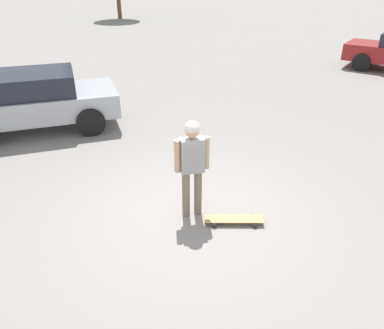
% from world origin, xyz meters
% --- Properties ---
extents(ground_plane, '(220.00, 220.00, 0.00)m').
position_xyz_m(ground_plane, '(0.00, 0.00, 0.00)').
color(ground_plane, gray).
extents(person, '(0.53, 0.34, 1.70)m').
position_xyz_m(person, '(0.00, 0.00, 1.04)').
color(person, '#7A6B56').
rests_on(person, ground_plane).
extents(skateboard, '(0.99, 0.40, 0.09)m').
position_xyz_m(skateboard, '(-0.73, 0.14, 0.07)').
color(skateboard, tan).
rests_on(skateboard, ground_plane).
extents(car_parked_near, '(4.40, 3.49, 1.46)m').
position_xyz_m(car_parked_near, '(4.54, -3.15, 0.77)').
color(car_parked_near, '#ADB2B7').
rests_on(car_parked_near, ground_plane).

